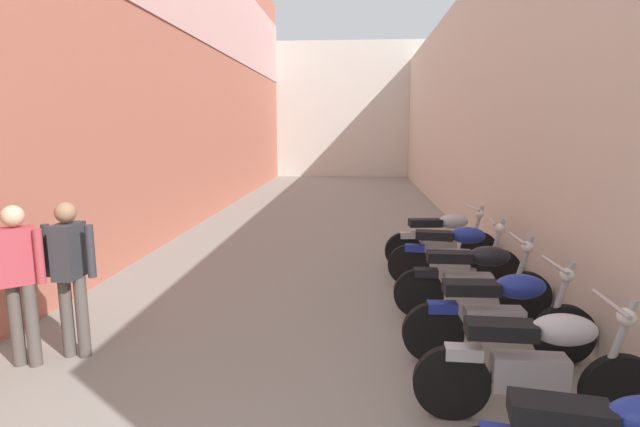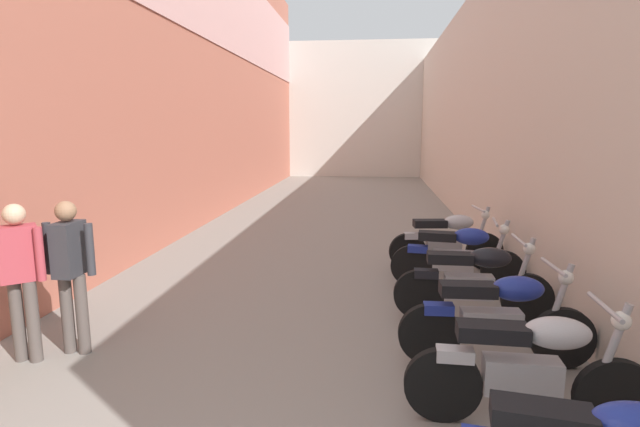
# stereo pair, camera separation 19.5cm
# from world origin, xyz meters

# --- Properties ---
(ground_plane) EXTENTS (39.17, 39.17, 0.00)m
(ground_plane) POSITION_xyz_m (0.00, 9.58, 0.00)
(ground_plane) COLOR gray
(building_left) EXTENTS (0.45, 23.17, 7.72)m
(building_left) POSITION_xyz_m (-3.25, 11.55, 3.90)
(building_left) COLOR #B76651
(building_left) RESTS_ON ground
(building_right) EXTENTS (0.45, 23.17, 5.31)m
(building_right) POSITION_xyz_m (3.26, 11.58, 2.66)
(building_right) COLOR beige
(building_right) RESTS_ON ground
(building_far_end) EXTENTS (9.11, 2.00, 6.18)m
(building_far_end) POSITION_xyz_m (0.00, 24.17, 3.09)
(building_far_end) COLOR beige
(building_far_end) RESTS_ON ground
(motorcycle_third) EXTENTS (1.85, 0.58, 1.04)m
(motorcycle_third) POSITION_xyz_m (2.12, 3.49, 0.50)
(motorcycle_third) COLOR black
(motorcycle_third) RESTS_ON ground
(motorcycle_fourth) EXTENTS (1.85, 0.58, 1.04)m
(motorcycle_fourth) POSITION_xyz_m (2.12, 4.50, 0.50)
(motorcycle_fourth) COLOR black
(motorcycle_fourth) RESTS_ON ground
(motorcycle_fifth) EXTENTS (1.85, 0.58, 1.04)m
(motorcycle_fifth) POSITION_xyz_m (2.12, 5.65, 0.50)
(motorcycle_fifth) COLOR black
(motorcycle_fifth) RESTS_ON ground
(motorcycle_sixth) EXTENTS (1.84, 0.58, 1.04)m
(motorcycle_sixth) POSITION_xyz_m (2.12, 6.81, 0.50)
(motorcycle_sixth) COLOR black
(motorcycle_sixth) RESTS_ON ground
(motorcycle_seventh) EXTENTS (1.85, 0.58, 1.04)m
(motorcycle_seventh) POSITION_xyz_m (2.12, 7.83, 0.50)
(motorcycle_seventh) COLOR black
(motorcycle_seventh) RESTS_ON ground
(pedestrian_mid_alley) EXTENTS (0.52, 0.37, 1.57)m
(pedestrian_mid_alley) POSITION_xyz_m (-2.44, 4.12, 0.92)
(pedestrian_mid_alley) COLOR #564C47
(pedestrian_mid_alley) RESTS_ON ground
(pedestrian_further_down) EXTENTS (0.52, 0.34, 1.57)m
(pedestrian_further_down) POSITION_xyz_m (-2.07, 4.34, 0.92)
(pedestrian_further_down) COLOR #564C47
(pedestrian_further_down) RESTS_ON ground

